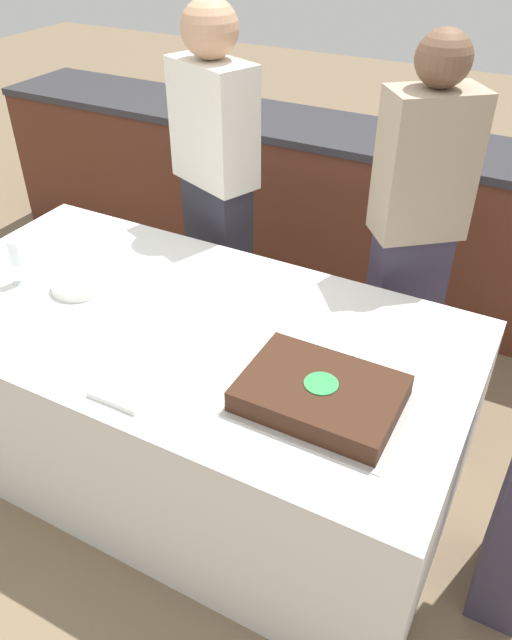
% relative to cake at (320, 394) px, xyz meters
% --- Properties ---
extents(ground_plane, '(14.00, 14.00, 0.00)m').
position_rel_cake_xyz_m(ground_plane, '(-0.61, 0.16, -0.76)').
color(ground_plane, '#7A664C').
extents(back_counter, '(4.40, 0.58, 0.92)m').
position_rel_cake_xyz_m(back_counter, '(-0.61, 1.77, -0.30)').
color(back_counter, '#5B2D1E').
rests_on(back_counter, ground_plane).
extents(dining_table, '(2.05, 1.06, 0.72)m').
position_rel_cake_xyz_m(dining_table, '(-0.61, 0.16, -0.40)').
color(dining_table, white).
rests_on(dining_table, ground_plane).
extents(cake, '(0.50, 0.37, 0.08)m').
position_rel_cake_xyz_m(cake, '(0.00, 0.00, 0.00)').
color(cake, '#B7B2AD').
rests_on(cake, dining_table).
extents(plate_stack, '(0.21, 0.21, 0.04)m').
position_rel_cake_xyz_m(plate_stack, '(-1.06, 0.16, -0.02)').
color(plate_stack, white).
rests_on(plate_stack, dining_table).
extents(wine_glass, '(0.07, 0.07, 0.18)m').
position_rel_cake_xyz_m(wine_glass, '(-1.29, 0.08, 0.08)').
color(wine_glass, white).
rests_on(wine_glass, dining_table).
extents(side_plate_near_cake, '(0.20, 0.20, 0.00)m').
position_rel_cake_xyz_m(side_plate_near_cake, '(-0.08, 0.31, -0.03)').
color(side_plate_near_cake, white).
rests_on(side_plate_near_cake, dining_table).
extents(utensil_pile, '(0.18, 0.09, 0.02)m').
position_rel_cake_xyz_m(utensil_pile, '(-0.54, -0.26, -0.03)').
color(utensil_pile, white).
rests_on(utensil_pile, dining_table).
extents(person_cutting_cake, '(0.39, 0.37, 1.61)m').
position_rel_cake_xyz_m(person_cutting_cake, '(0.00, 0.92, 0.08)').
color(person_cutting_cake, '#383347').
rests_on(person_cutting_cake, ground_plane).
extents(person_standing_back, '(0.43, 0.33, 1.64)m').
position_rel_cake_xyz_m(person_standing_back, '(-0.91, 0.92, 0.10)').
color(person_standing_back, '#282833').
rests_on(person_standing_back, ground_plane).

